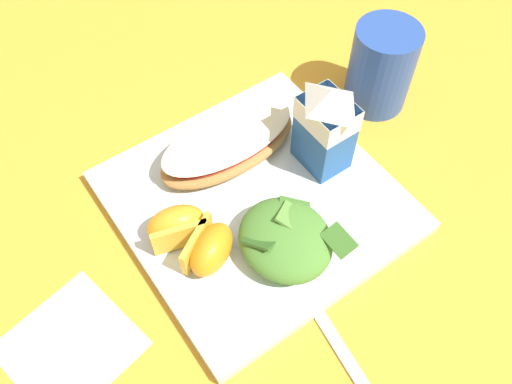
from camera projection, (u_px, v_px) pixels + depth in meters
ground at (256, 205)px, 0.59m from camera, size 3.00×3.00×0.00m
white_plate at (256, 201)px, 0.58m from camera, size 0.28×0.28×0.02m
cheesy_pizza_bread at (228, 144)px, 0.60m from camera, size 0.08×0.17×0.04m
green_salad_pile at (286, 239)px, 0.52m from camera, size 0.10×0.09×0.05m
milk_carton at (326, 125)px, 0.56m from camera, size 0.06×0.04×0.11m
orange_wedge_front at (177, 225)px, 0.53m from camera, size 0.05×0.07×0.04m
orange_wedge_middle at (210, 249)px, 0.52m from camera, size 0.06×0.07×0.04m
paper_napkin at (70, 346)px, 0.50m from camera, size 0.13×0.13×0.00m
metal_fork at (339, 345)px, 0.50m from camera, size 0.19×0.04×0.01m
drinking_blue_cup at (381, 68)px, 0.64m from camera, size 0.08×0.08×0.11m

